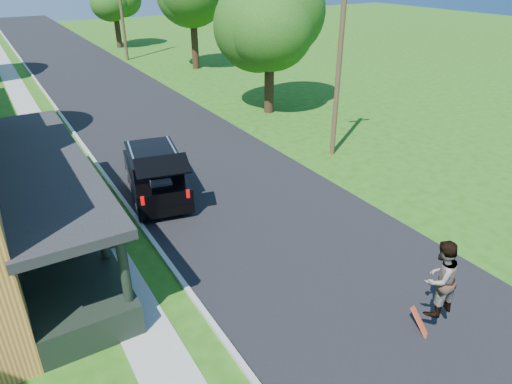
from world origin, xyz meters
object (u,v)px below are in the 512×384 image
black_suv (155,174)px  skateboarder (440,278)px  utility_pole_near (339,69)px  tree_right_near (269,19)px

black_suv → skateboarder: skateboarder is taller
skateboarder → black_suv: bearing=-73.8°
skateboarder → utility_pole_near: 12.01m
black_suv → tree_right_near: size_ratio=0.67×
skateboarder → tree_right_near: bearing=-110.7°
skateboarder → utility_pole_near: (5.46, 10.42, 2.43)m
tree_right_near → utility_pole_near: size_ratio=1.03×
skateboarder → tree_right_near: tree_right_near is taller
black_suv → utility_pole_near: utility_pole_near is taller
black_suv → tree_right_near: tree_right_near is taller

